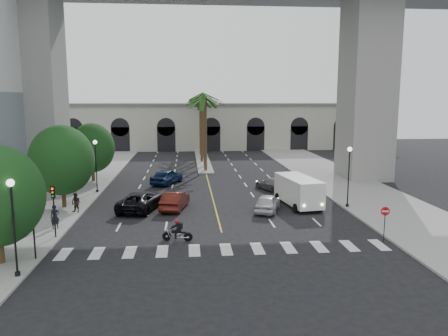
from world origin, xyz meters
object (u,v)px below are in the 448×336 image
(lamp_post_left_far, at_px, (96,161))
(traffic_signal_far, at_px, (54,203))
(car_d, at_px, (273,184))
(car_c, at_px, (141,201))
(pedestrian_a, at_px, (55,217))
(car_a, at_px, (267,203))
(cargo_van, at_px, (299,190))
(lamp_post_right, at_px, (349,172))
(pedestrian_b, at_px, (76,203))
(traffic_signal_near, at_px, (33,219))
(motorcycle_rider, at_px, (178,231))
(do_not_enter_sign, at_px, (385,217))
(car_e, at_px, (167,176))
(car_b, at_px, (175,200))
(lamp_post_left_near, at_px, (13,219))

(lamp_post_left_far, relative_size, traffic_signal_far, 1.47)
(lamp_post_left_far, height_order, car_d, lamp_post_left_far)
(traffic_signal_far, height_order, car_c, traffic_signal_far)
(lamp_post_left_far, bearing_deg, pedestrian_a, -92.23)
(car_a, xyz_separation_m, cargo_van, (3.03, 1.47, 0.70))
(lamp_post_right, bearing_deg, car_c, 177.21)
(pedestrian_b, bearing_deg, car_c, 32.73)
(cargo_van, bearing_deg, car_c, 171.94)
(cargo_van, distance_m, pedestrian_b, 18.87)
(traffic_signal_near, xyz_separation_m, traffic_signal_far, (0.00, 4.00, 0.00))
(motorcycle_rider, xyz_separation_m, pedestrian_a, (-8.85, 3.11, 0.35))
(traffic_signal_near, distance_m, pedestrian_a, 6.24)
(car_a, bearing_deg, car_d, -84.76)
(traffic_signal_near, relative_size, pedestrian_a, 2.11)
(traffic_signal_far, height_order, pedestrian_b, traffic_signal_far)
(traffic_signal_near, xyz_separation_m, do_not_enter_sign, (21.80, 1.48, -0.76))
(lamp_post_right, bearing_deg, car_d, 122.41)
(car_c, height_order, pedestrian_b, pedestrian_b)
(lamp_post_left_far, distance_m, pedestrian_a, 12.67)
(lamp_post_left_far, relative_size, pedestrian_b, 3.31)
(lamp_post_left_far, height_order, pedestrian_a, lamp_post_left_far)
(cargo_van, xyz_separation_m, do_not_enter_sign, (3.17, -10.05, 0.31))
(lamp_post_left_far, relative_size, do_not_enter_sign, 2.22)
(traffic_signal_near, height_order, motorcycle_rider, traffic_signal_near)
(car_a, bearing_deg, traffic_signal_near, 52.55)
(car_e, xyz_separation_m, pedestrian_a, (-7.22, -16.65, 0.16))
(car_b, relative_size, cargo_van, 0.74)
(car_d, relative_size, pedestrian_b, 2.92)
(car_d, bearing_deg, car_a, 52.27)
(traffic_signal_far, bearing_deg, traffic_signal_near, -90.00)
(pedestrian_a, bearing_deg, lamp_post_left_far, 66.76)
(lamp_post_right, xyz_separation_m, traffic_signal_near, (-22.70, -10.50, -0.71))
(traffic_signal_far, distance_m, motorcycle_rider, 8.54)
(lamp_post_left_near, height_order, do_not_enter_sign, lamp_post_left_near)
(motorcycle_rider, relative_size, car_e, 0.41)
(car_b, relative_size, pedestrian_a, 2.72)
(traffic_signal_far, height_order, car_d, traffic_signal_far)
(car_b, relative_size, car_e, 0.94)
(car_e, bearing_deg, car_a, 149.33)
(car_c, distance_m, car_d, 14.58)
(traffic_signal_far, bearing_deg, do_not_enter_sign, -6.60)
(lamp_post_left_near, distance_m, car_a, 20.26)
(car_e, height_order, do_not_enter_sign, do_not_enter_sign)
(car_a, distance_m, cargo_van, 3.44)
(car_c, bearing_deg, traffic_signal_far, 70.15)
(car_e, height_order, pedestrian_b, pedestrian_b)
(car_a, bearing_deg, do_not_enter_sign, 145.61)
(do_not_enter_sign, bearing_deg, traffic_signal_near, -167.82)
(lamp_post_left_far, xyz_separation_m, car_c, (5.03, -7.13, -2.42))
(car_c, distance_m, cargo_van, 13.72)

